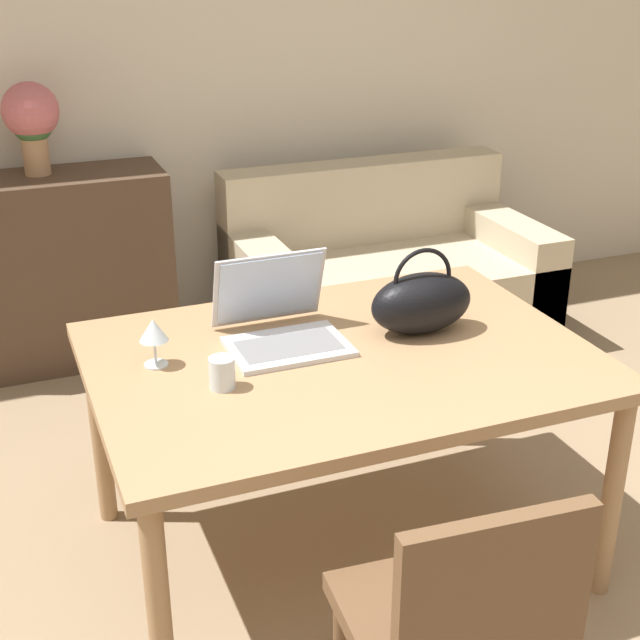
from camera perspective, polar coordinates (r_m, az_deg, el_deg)
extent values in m
cube|color=beige|center=(4.39, -9.21, 16.55)|extent=(10.00, 0.06, 2.70)
cube|color=#A87F56|center=(2.65, 1.38, -2.55)|extent=(1.47, 1.05, 0.04)
cylinder|color=#A87F56|center=(2.32, -10.26, -18.11)|extent=(0.06, 0.06, 0.68)
cylinder|color=#A87F56|center=(2.81, 18.20, -10.72)|extent=(0.06, 0.06, 0.68)
cylinder|color=#A87F56|center=(3.08, -13.91, -6.96)|extent=(0.06, 0.06, 0.68)
cylinder|color=#A87F56|center=(3.46, 8.66, -2.89)|extent=(0.06, 0.06, 0.68)
cube|color=brown|center=(2.15, 7.95, -18.65)|extent=(0.47, 0.47, 0.05)
cube|color=brown|center=(1.87, 11.04, -17.34)|extent=(0.42, 0.07, 0.40)
cylinder|color=brown|center=(2.49, 9.84, -18.83)|extent=(0.04, 0.04, 0.41)
cube|color=#C1B293|center=(4.39, 4.41, 1.35)|extent=(1.48, 0.86, 0.42)
cube|color=#C1B293|center=(4.54, 2.76, 7.63)|extent=(1.48, 0.20, 0.40)
cube|color=#C1B293|center=(4.14, -3.55, 1.02)|extent=(0.20, 0.86, 0.56)
cube|color=#C1B293|center=(4.66, 11.54, 3.21)|extent=(0.20, 0.86, 0.56)
cube|color=#4C3828|center=(4.25, -16.29, 3.06)|extent=(0.99, 0.40, 0.89)
cube|color=silver|center=(2.67, -2.05, -1.73)|extent=(0.35, 0.25, 0.02)
cube|color=gray|center=(2.66, -2.01, -1.62)|extent=(0.30, 0.17, 0.00)
cube|color=silver|center=(2.77, -3.31, 2.08)|extent=(0.35, 0.09, 0.24)
cube|color=silver|center=(2.76, -3.26, 2.08)|extent=(0.33, 0.08, 0.22)
cylinder|color=silver|center=(2.45, -6.29, -3.39)|extent=(0.07, 0.07, 0.09)
cylinder|color=silver|center=(2.62, -10.44, -2.81)|extent=(0.07, 0.07, 0.01)
cylinder|color=silver|center=(2.60, -10.51, -2.02)|extent=(0.01, 0.01, 0.07)
cone|color=silver|center=(2.57, -10.62, -0.61)|extent=(0.08, 0.08, 0.07)
ellipsoid|color=black|center=(2.77, 6.50, 1.08)|extent=(0.33, 0.18, 0.19)
torus|color=black|center=(2.74, 6.58, 2.65)|extent=(0.20, 0.01, 0.20)
cylinder|color=tan|center=(4.13, -17.73, 10.12)|extent=(0.11, 0.11, 0.19)
sphere|color=#3D6B38|center=(4.11, -17.97, 11.97)|extent=(0.18, 0.18, 0.18)
sphere|color=#C6666B|center=(4.10, -18.05, 12.63)|extent=(0.24, 0.24, 0.24)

